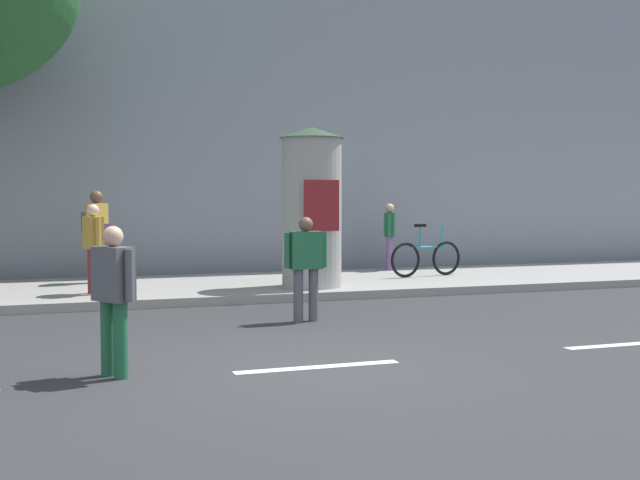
# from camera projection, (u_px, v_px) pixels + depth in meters

# --- Properties ---
(ground_plane) EXTENTS (80.00, 80.00, 0.00)m
(ground_plane) POSITION_uv_depth(u_px,v_px,m) (318.00, 367.00, 8.27)
(ground_plane) COLOR #2B2B2D
(sidewalk_curb) EXTENTS (36.00, 4.00, 0.15)m
(sidewalk_curb) POSITION_uv_depth(u_px,v_px,m) (198.00, 288.00, 14.88)
(sidewalk_curb) COLOR gray
(sidewalk_curb) RESTS_ON ground_plane
(lane_markings) EXTENTS (25.80, 0.16, 0.01)m
(lane_markings) POSITION_uv_depth(u_px,v_px,m) (318.00, 367.00, 8.27)
(lane_markings) COLOR silver
(lane_markings) RESTS_ON ground_plane
(building_backdrop) EXTENTS (36.00, 5.00, 8.32)m
(building_backdrop) POSITION_uv_depth(u_px,v_px,m) (161.00, 101.00, 19.39)
(building_backdrop) COLOR gray
(building_backdrop) RESTS_ON ground_plane
(poster_column) EXTENTS (1.20, 1.20, 2.91)m
(poster_column) POSITION_uv_depth(u_px,v_px,m) (312.00, 206.00, 14.39)
(poster_column) COLOR #9E9B93
(poster_column) RESTS_ON sidewalk_curb
(pedestrian_in_red_top) EXTENTS (0.42, 0.51, 1.50)m
(pedestrian_in_red_top) POSITION_uv_depth(u_px,v_px,m) (114.00, 290.00, 7.78)
(pedestrian_in_red_top) COLOR #1E5938
(pedestrian_in_red_top) RESTS_ON ground_plane
(pedestrian_tallest) EXTENTS (0.64, 0.24, 1.50)m
(pedestrian_tallest) POSITION_uv_depth(u_px,v_px,m) (306.00, 261.00, 11.32)
(pedestrian_tallest) COLOR #4C4C51
(pedestrian_tallest) RESTS_ON ground_plane
(pedestrian_near_pole) EXTENTS (0.41, 0.55, 1.50)m
(pedestrian_near_pole) POSITION_uv_depth(u_px,v_px,m) (390.00, 232.00, 17.82)
(pedestrian_near_pole) COLOR #724C84
(pedestrian_near_pole) RESTS_ON sidewalk_curb
(pedestrian_with_backpack) EXTENTS (0.51, 0.51, 1.77)m
(pedestrian_with_backpack) POSITION_uv_depth(u_px,v_px,m) (96.00, 228.00, 15.10)
(pedestrian_with_backpack) COLOR #1E5938
(pedestrian_with_backpack) RESTS_ON sidewalk_curb
(pedestrian_in_dark_shirt) EXTENTS (0.46, 0.58, 1.52)m
(pedestrian_in_dark_shirt) POSITION_uv_depth(u_px,v_px,m) (95.00, 241.00, 13.33)
(pedestrian_in_dark_shirt) COLOR maroon
(pedestrian_in_dark_shirt) RESTS_ON sidewalk_curb
(bicycle_leaning) EXTENTS (1.75, 0.38, 1.09)m
(bicycle_leaning) POSITION_uv_depth(u_px,v_px,m) (426.00, 258.00, 16.36)
(bicycle_leaning) COLOR black
(bicycle_leaning) RESTS_ON sidewalk_curb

